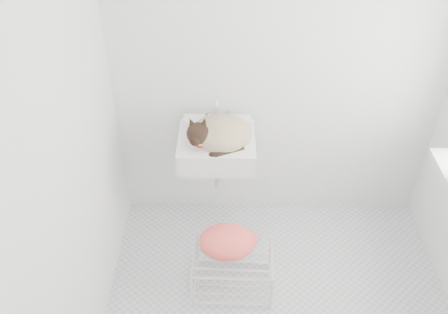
{
  "coord_description": "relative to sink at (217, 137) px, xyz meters",
  "views": [
    {
      "loc": [
        -0.33,
        -1.83,
        2.73
      ],
      "look_at": [
        -0.35,
        0.5,
        0.88
      ],
      "focal_mm": 39.72,
      "sensor_mm": 36.0,
      "label": 1
    }
  ],
  "objects": [
    {
      "name": "sink",
      "position": [
        0.0,
        0.0,
        0.0
      ],
      "size": [
        0.5,
        0.43,
        0.2
      ],
      "primitive_type": "cube",
      "color": "white",
      "rests_on": "back_wall"
    },
    {
      "name": "wire_rack",
      "position": [
        0.11,
        -0.51,
        -0.7
      ],
      "size": [
        0.51,
        0.37,
        0.3
      ],
      "primitive_type": "cube",
      "rotation": [
        0.0,
        0.0,
        -0.04
      ],
      "color": "silver",
      "rests_on": "floor"
    },
    {
      "name": "back_wall",
      "position": [
        0.4,
        0.26,
        0.4
      ],
      "size": [
        2.2,
        0.02,
        2.5
      ],
      "primitive_type": "cube",
      "color": "white",
      "rests_on": "ground"
    },
    {
      "name": "towel",
      "position": [
        0.07,
        -0.46,
        -0.52
      ],
      "size": [
        0.38,
        0.28,
        0.15
      ],
      "primitive_type": "ellipsoid",
      "rotation": [
        0.0,
        0.0,
        -0.08
      ],
      "color": "orange",
      "rests_on": "wire_rack"
    },
    {
      "name": "cat",
      "position": [
        0.01,
        -0.02,
        0.04
      ],
      "size": [
        0.45,
        0.39,
        0.26
      ],
      "rotation": [
        0.0,
        0.0,
        0.17
      ],
      "color": "tan",
      "rests_on": "sink"
    },
    {
      "name": "left_wall",
      "position": [
        -0.7,
        -0.74,
        0.4
      ],
      "size": [
        0.02,
        2.0,
        2.5
      ],
      "primitive_type": "cube",
      "color": "white",
      "rests_on": "ground"
    },
    {
      "name": "faucet",
      "position": [
        0.0,
        0.18,
        0.14
      ],
      "size": [
        0.18,
        0.13,
        0.18
      ],
      "primitive_type": null,
      "color": "silver",
      "rests_on": "sink"
    }
  ]
}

